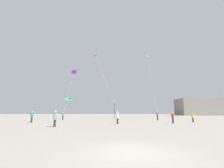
{
  "coord_description": "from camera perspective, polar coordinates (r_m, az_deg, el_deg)",
  "views": [
    {
      "loc": [
        -1.2,
        -6.69,
        1.65
      ],
      "look_at": [
        0.0,
        14.6,
        5.63
      ],
      "focal_mm": 24.34,
      "sensor_mm": 36.0,
      "label": 1
    }
  ],
  "objects": [
    {
      "name": "kite_violet_diamond",
      "position": [
        37.43,
        -14.11,
        4.4
      ],
      "size": [
        2.51,
        1.55,
        10.31
      ],
      "color": "purple"
    },
    {
      "name": "person_in_grey",
      "position": [
        19.11,
        -20.62,
        -11.89
      ],
      "size": [
        0.4,
        0.4,
        1.81
      ],
      "rotation": [
        0.0,
        0.0,
        5.79
      ],
      "color": "#2D2D33",
      "rests_on": "ground_plane"
    },
    {
      "name": "person_in_blue",
      "position": [
        33.39,
        2.36,
        -11.74
      ],
      "size": [
        0.39,
        0.39,
        1.77
      ],
      "rotation": [
        0.0,
        0.0,
        4.26
      ],
      "color": "#2D2D33",
      "rests_on": "ground_plane"
    },
    {
      "name": "person_in_green",
      "position": [
        35.76,
        -17.96,
        -11.24
      ],
      "size": [
        0.37,
        0.37,
        1.69
      ],
      "rotation": [
        0.0,
        0.0,
        1.84
      ],
      "color": "#2D2D33",
      "rests_on": "ground_plane"
    },
    {
      "name": "person_in_yellow",
      "position": [
        29.45,
        28.06,
        -10.86
      ],
      "size": [
        0.35,
        0.35,
        1.61
      ],
      "rotation": [
        0.0,
        0.0,
        1.7
      ],
      "color": "#2D2D33",
      "rests_on": "ground_plane"
    },
    {
      "name": "building_left_hall",
      "position": [
        99.51,
        30.06,
        -7.49
      ],
      "size": [
        24.36,
        12.43,
        9.16
      ],
      "color": "gray",
      "rests_on": "ground_plane"
    },
    {
      "name": "ground_plane",
      "position": [
        7.0,
        7.41,
        -24.12
      ],
      "size": [
        300.0,
        300.0,
        0.0
      ],
      "primitive_type": "plane",
      "color": "#9E9689"
    },
    {
      "name": "kite_emerald_delta",
      "position": [
        42.04,
        -16.17,
        -5.5
      ],
      "size": [
        1.94,
        6.96,
        4.22
      ],
      "color": "green"
    },
    {
      "name": "lamppost_east",
      "position": [
        44.87,
        0.94,
        -8.44
      ],
      "size": [
        0.36,
        0.36,
        4.96
      ],
      "color": "#2D2D30",
      "rests_on": "ground_plane"
    },
    {
      "name": "person_in_teal",
      "position": [
        28.39,
        -27.87,
        -10.69
      ],
      "size": [
        0.4,
        0.4,
        1.83
      ],
      "rotation": [
        0.0,
        0.0,
        4.29
      ],
      "color": "#2D2D33",
      "rests_on": "ground_plane"
    },
    {
      "name": "kite_cyan_diamond",
      "position": [
        39.74,
        13.08,
        10.05
      ],
      "size": [
        1.25,
        4.04,
        14.68
      ],
      "color": "#1EB2C6"
    },
    {
      "name": "person_in_white",
      "position": [
        22.29,
        2.08,
        -12.34
      ],
      "size": [
        0.38,
        0.38,
        1.76
      ],
      "rotation": [
        0.0,
        0.0,
        4.47
      ],
      "color": "#2D2D33",
      "rests_on": "ground_plane"
    },
    {
      "name": "kite_magenta_diamond",
      "position": [
        38.42,
        -6.26,
        10.67
      ],
      "size": [
        6.12,
        3.34,
        14.8
      ],
      "color": "#D12899"
    },
    {
      "name": "person_in_purple",
      "position": [
        34.22,
        16.71,
        -11.25
      ],
      "size": [
        0.39,
        0.39,
        1.81
      ],
      "rotation": [
        0.0,
        0.0,
        3.46
      ],
      "color": "#2D2D33",
      "rests_on": "ground_plane"
    },
    {
      "name": "person_in_red",
      "position": [
        25.48,
        21.84,
        -11.47
      ],
      "size": [
        0.37,
        0.37,
        1.69
      ],
      "rotation": [
        0.0,
        0.0,
        6.24
      ],
      "color": "#2D2D33",
      "rests_on": "ground_plane"
    }
  ]
}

